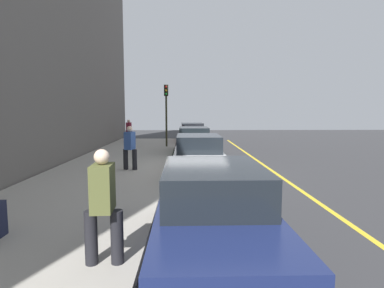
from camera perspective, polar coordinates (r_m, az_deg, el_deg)
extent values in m
plane|color=#333335|center=(12.12, 0.30, -5.46)|extent=(56.00, 56.00, 0.00)
cube|color=#A39E93|center=(12.46, -15.11, -4.99)|extent=(28.00, 4.60, 0.15)
cube|color=gold|center=(12.61, 15.06, -5.19)|extent=(28.00, 0.14, 0.01)
cube|color=white|center=(11.95, -3.05, -5.09)|extent=(7.13, 0.56, 0.22)
cylinder|color=black|center=(22.46, 2.41, 0.67)|extent=(0.65, 0.25, 0.64)
cylinder|color=black|center=(22.35, -1.88, 0.64)|extent=(0.65, 0.25, 0.64)
cylinder|color=black|center=(25.39, 1.72, 1.29)|extent=(0.65, 0.25, 0.64)
cylinder|color=black|center=(25.30, -2.07, 1.27)|extent=(0.65, 0.25, 0.64)
cube|color=maroon|center=(23.84, 0.04, 1.64)|extent=(4.84, 1.99, 0.64)
cube|color=black|center=(24.04, 0.00, 3.15)|extent=(2.54, 1.70, 0.60)
cylinder|color=black|center=(16.09, 3.51, -1.46)|extent=(0.64, 0.22, 0.64)
cylinder|color=black|center=(16.03, -2.48, -1.48)|extent=(0.64, 0.22, 0.64)
cylinder|color=black|center=(18.76, 2.79, -0.39)|extent=(0.64, 0.22, 0.64)
cylinder|color=black|center=(18.71, -2.35, -0.41)|extent=(0.64, 0.22, 0.64)
cube|color=#1E512D|center=(17.35, 0.36, 0.00)|extent=(4.36, 1.82, 0.64)
cube|color=black|center=(17.51, 0.34, 2.09)|extent=(2.27, 1.61, 0.60)
cylinder|color=black|center=(10.42, 6.13, -5.58)|extent=(0.64, 0.22, 0.64)
cylinder|color=black|center=(10.35, -3.18, -5.64)|extent=(0.64, 0.22, 0.64)
cylinder|color=black|center=(13.07, 4.66, -3.21)|extent=(0.64, 0.22, 0.64)
cylinder|color=black|center=(13.01, -2.73, -3.23)|extent=(0.64, 0.22, 0.64)
cube|color=white|center=(11.63, 1.20, -2.97)|extent=(4.37, 1.82, 0.64)
cube|color=black|center=(11.77, 1.17, 0.17)|extent=(2.28, 1.61, 0.60)
cylinder|color=black|center=(4.30, 18.16, -23.32)|extent=(0.64, 0.23, 0.64)
cylinder|color=black|center=(4.10, -6.89, -24.61)|extent=(0.64, 0.23, 0.64)
cylinder|color=black|center=(6.71, 10.09, -12.21)|extent=(0.64, 0.23, 0.64)
cylinder|color=black|center=(6.59, -4.73, -12.49)|extent=(0.64, 0.23, 0.64)
cube|color=navy|center=(5.23, 3.97, -14.33)|extent=(4.40, 1.84, 0.64)
cube|color=black|center=(5.26, 3.78, -7.15)|extent=(2.30, 1.62, 0.60)
cylinder|color=black|center=(12.42, -11.98, -2.74)|extent=(0.19, 0.19, 0.79)
cylinder|color=black|center=(12.27, -10.41, -2.82)|extent=(0.19, 0.19, 0.79)
cube|color=#335193|center=(12.25, -11.27, 0.61)|extent=(0.51, 0.39, 0.67)
sphere|color=beige|center=(12.22, -11.31, 2.70)|extent=(0.22, 0.22, 0.22)
cylinder|color=black|center=(23.50, -10.99, 1.33)|extent=(0.18, 0.18, 0.77)
cylinder|color=black|center=(23.62, -11.82, 1.33)|extent=(0.18, 0.18, 0.77)
cube|color=maroon|center=(23.52, -11.44, 3.07)|extent=(0.48, 0.35, 0.66)
sphere|color=beige|center=(23.50, -11.46, 4.13)|extent=(0.21, 0.21, 0.21)
cylinder|color=black|center=(5.03, -17.90, -15.93)|extent=(0.19, 0.19, 0.81)
cylinder|color=black|center=(4.95, -13.49, -16.14)|extent=(0.19, 0.19, 0.81)
cube|color=brown|center=(4.76, -15.97, -7.69)|extent=(0.48, 0.31, 0.69)
sphere|color=beige|center=(4.68, -16.13, -2.26)|extent=(0.22, 0.22, 0.22)
cylinder|color=#2D2D19|center=(20.08, -4.69, 4.13)|extent=(0.12, 0.12, 3.21)
cube|color=black|center=(20.11, -4.74, 9.71)|extent=(0.26, 0.26, 0.70)
sphere|color=red|center=(19.98, -4.77, 10.34)|extent=(0.14, 0.14, 0.14)
sphere|color=orange|center=(19.96, -4.76, 9.71)|extent=(0.14, 0.14, 0.14)
sphere|color=green|center=(19.95, -4.76, 9.08)|extent=(0.14, 0.14, 0.14)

